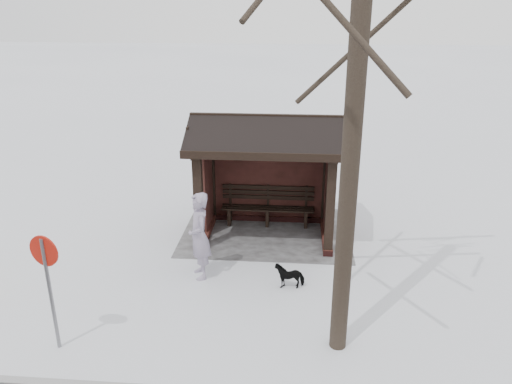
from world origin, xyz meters
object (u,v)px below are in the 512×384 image
at_px(road_sign, 47,268).
at_px(bus_shelter, 267,151).
at_px(dog, 290,275).
at_px(pedestrian, 199,236).

bearing_deg(road_sign, bus_shelter, -109.74).
height_order(bus_shelter, dog, bus_shelter).
relative_size(bus_shelter, pedestrian, 1.90).
bearing_deg(bus_shelter, dog, 104.26).
distance_m(bus_shelter, road_sign, 5.81).
bearing_deg(dog, pedestrian, -104.05).
height_order(bus_shelter, pedestrian, bus_shelter).
bearing_deg(dog, road_sign, -66.36).
bearing_deg(pedestrian, road_sign, -60.67).
xyz_separation_m(pedestrian, road_sign, (1.98, 2.51, 0.58)).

